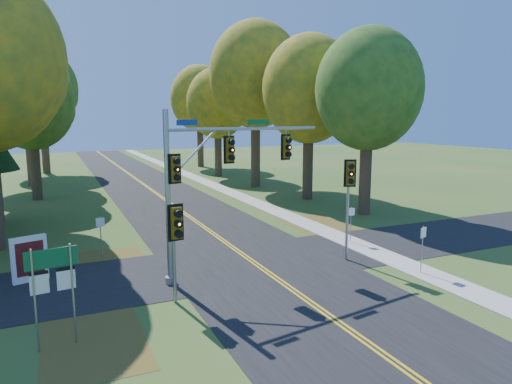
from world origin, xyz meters
name	(u,v)px	position (x,y,z in m)	size (l,w,h in m)	color
ground	(271,275)	(0.00, 0.00, 0.00)	(160.00, 160.00, 0.00)	#2B511C
road_main	(271,275)	(0.00, 0.00, 0.01)	(8.00, 160.00, 0.02)	black
road_cross	(253,262)	(0.00, 2.00, 0.01)	(60.00, 6.00, 0.02)	black
centerline_left	(269,275)	(-0.10, 0.00, 0.03)	(0.10, 160.00, 0.01)	gold
centerline_right	(273,274)	(0.10, 0.00, 0.03)	(0.10, 160.00, 0.01)	gold
sidewalk_east	(386,257)	(6.20, 0.00, 0.03)	(1.60, 160.00, 0.06)	#9E998E
leaf_patch_w_near	(103,268)	(-6.50, 4.00, 0.01)	(4.00, 6.00, 0.00)	brown
leaf_patch_e	(328,229)	(6.80, 6.00, 0.01)	(3.50, 8.00, 0.00)	brown
leaf_patch_w_far	(94,340)	(-7.50, -3.00, 0.01)	(3.00, 5.00, 0.00)	brown
tree_e_a	(369,90)	(11.57, 8.77, 8.53)	(7.20, 7.20, 12.73)	#38281C
tree_e_b	(309,90)	(10.97, 15.58, 8.90)	(7.60, 7.60, 13.33)	#38281C
tree_w_c	(31,102)	(-9.54, 24.47, 7.94)	(6.80, 6.80, 11.91)	#38281C
tree_e_c	(256,75)	(9.88, 23.69, 10.66)	(8.80, 8.80, 15.79)	#38281C
tree_w_d	(26,85)	(-10.13, 33.18, 9.78)	(8.20, 8.20, 14.56)	#38281C
tree_e_d	(218,104)	(9.26, 32.87, 8.24)	(7.00, 7.00, 12.32)	#38281C
tree_w_e	(41,89)	(-8.92, 44.09, 10.07)	(8.40, 8.40, 14.97)	#38281C
tree_e_e	(200,99)	(10.47, 43.58, 9.19)	(7.80, 7.80, 13.74)	#38281C
traffic_mast	(211,171)	(-2.31, 1.04, 4.52)	(7.66, 1.75, 7.03)	#95989D
east_signal_pole	(349,185)	(4.12, 0.29, 3.66)	(0.53, 0.64, 4.83)	#9B9EA3
ped_signal_pole	(176,230)	(-4.47, -1.39, 2.77)	(0.59, 0.68, 3.72)	gray
route_sign_cluster	(53,277)	(-8.50, -3.00, 2.17)	(1.43, 0.26, 3.09)	gray
info_kiosk	(30,259)	(-9.41, 3.37, 0.96)	(1.39, 0.60, 1.93)	white
reg_sign_e_north	(351,218)	(6.18, 2.90, 1.36)	(0.37, 0.11, 1.98)	gray
reg_sign_e_south	(423,241)	(6.02, -2.49, 1.45)	(0.40, 0.14, 2.13)	gray
reg_sign_w	(101,230)	(-6.41, 5.48, 1.42)	(0.40, 0.08, 2.07)	gray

